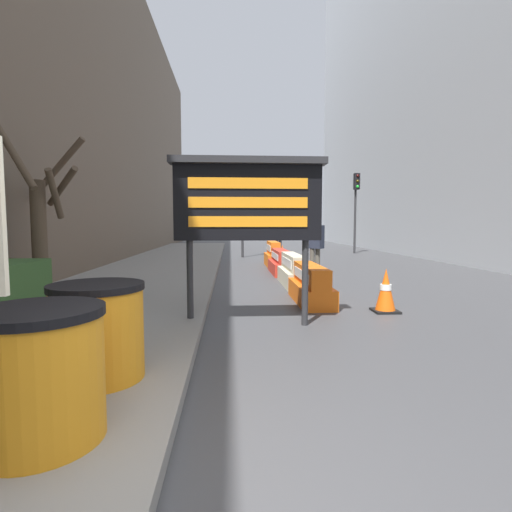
{
  "coord_description": "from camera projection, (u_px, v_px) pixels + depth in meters",
  "views": [
    {
      "loc": [
        0.42,
        -1.98,
        1.58
      ],
      "look_at": [
        1.01,
        7.16,
        0.84
      ],
      "focal_mm": 28.0,
      "sensor_mm": 36.0,
      "label": 1
    }
  ],
  "objects": [
    {
      "name": "traffic_cone_mid",
      "position": [
        282.0,
        254.0,
        15.88
      ],
      "size": [
        0.42,
        0.42,
        0.75
      ],
      "color": "black",
      "rests_on": "ground_plane"
    },
    {
      "name": "barrel_drum_middle",
      "position": [
        98.0,
        331.0,
        3.68
      ],
      "size": [
        0.85,
        0.85,
        0.89
      ],
      "color": "orange",
      "rests_on": "sidewalk_left"
    },
    {
      "name": "jersey_barrier_red_striped",
      "position": [
        281.0,
        263.0,
        12.69
      ],
      "size": [
        0.63,
        2.2,
        0.75
      ],
      "color": "red",
      "rests_on": "ground_plane"
    },
    {
      "name": "pedestrian_worker",
      "position": [
        279.0,
        235.0,
        18.79
      ],
      "size": [
        0.5,
        0.35,
        1.75
      ],
      "rotation": [
        0.0,
        0.0,
        6.12
      ],
      "color": "#333338",
      "rests_on": "ground_plane"
    },
    {
      "name": "traffic_light_near_curb",
      "position": [
        242.0,
        194.0,
        18.51
      ],
      "size": [
        0.28,
        0.45,
        4.08
      ],
      "color": "#2D2D30",
      "rests_on": "ground_plane"
    },
    {
      "name": "traffic_cone_near",
      "position": [
        386.0,
        291.0,
        7.11
      ],
      "size": [
        0.44,
        0.44,
        0.78
      ],
      "color": "black",
      "rests_on": "ground_plane"
    },
    {
      "name": "traffic_light_far_side",
      "position": [
        356.0,
        196.0,
        21.03
      ],
      "size": [
        0.28,
        0.45,
        4.21
      ],
      "color": "#2D2D30",
      "rests_on": "ground_plane"
    },
    {
      "name": "jersey_barrier_orange_far",
      "position": [
        311.0,
        286.0,
        7.99
      ],
      "size": [
        0.63,
        1.94,
        0.75
      ],
      "color": "orange",
      "rests_on": "ground_plane"
    },
    {
      "name": "jersey_barrier_cream",
      "position": [
        293.0,
        272.0,
        10.24
      ],
      "size": [
        0.56,
        2.08,
        0.8
      ],
      "color": "beige",
      "rests_on": "ground_plane"
    },
    {
      "name": "building_left_facade",
      "position": [
        64.0,
        41.0,
        11.01
      ],
      "size": [
        0.4,
        50.4,
        13.25
      ],
      "color": "brown",
      "rests_on": "ground_plane"
    },
    {
      "name": "pedestrian_passerby",
      "position": [
        315.0,
        242.0,
        11.67
      ],
      "size": [
        0.53,
        0.52,
        1.77
      ],
      "rotation": [
        0.0,
        0.0,
        2.41
      ],
      "color": "#514C42",
      "rests_on": "ground_plane"
    },
    {
      "name": "barrel_drum_foreground",
      "position": [
        39.0,
        374.0,
        2.63
      ],
      "size": [
        0.85,
        0.85,
        0.89
      ],
      "color": "orange",
      "rests_on": "sidewalk_left"
    },
    {
      "name": "jersey_barrier_orange_near",
      "position": [
        273.0,
        255.0,
        14.93
      ],
      "size": [
        0.57,
        1.71,
        0.91
      ],
      "color": "orange",
      "rests_on": "ground_plane"
    },
    {
      "name": "bare_tree",
      "position": [
        41.0,
        215.0,
        7.94
      ],
      "size": [
        1.57,
        1.64,
        3.59
      ],
      "color": "#4C3D2D",
      "rests_on": "sidewalk_left"
    },
    {
      "name": "message_board",
      "position": [
        248.0,
        201.0,
        6.0
      ],
      "size": [
        2.33,
        0.36,
        2.55
      ],
      "color": "#28282B",
      "rests_on": "ground_plane"
    }
  ]
}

